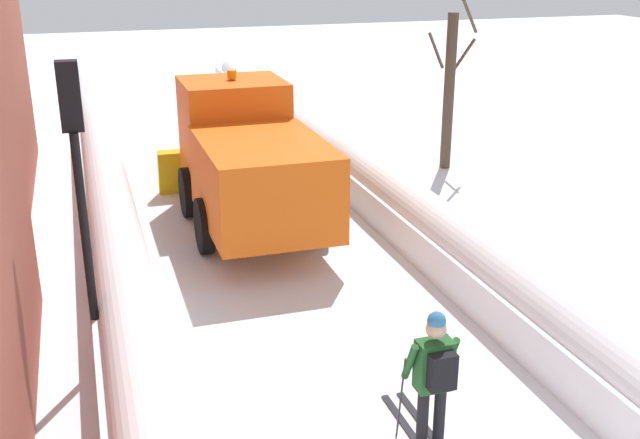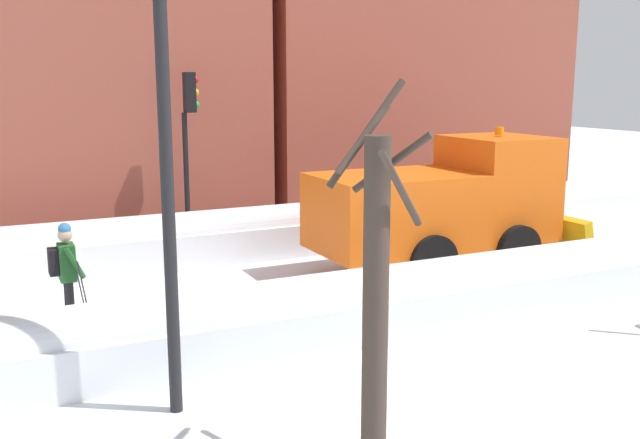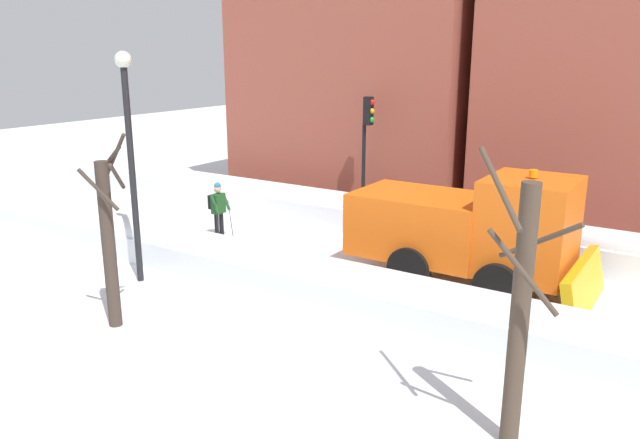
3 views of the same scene
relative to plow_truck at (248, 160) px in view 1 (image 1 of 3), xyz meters
The scene contains 7 objects.
ground_plane 1.55m from the plow_truck, 78.24° to the right, with size 80.00×80.00×0.00m, color white.
snowbank_left 2.99m from the plow_truck, behind, with size 1.10×36.00×1.22m.
snowbank_right 3.18m from the plow_truck, ahead, with size 1.10×36.00×1.16m.
plow_truck is the anchor object (origin of this frame).
skier 8.05m from the plow_truck, 87.24° to the right, with size 0.62×1.80×1.81m.
traffic_light_pole 6.04m from the plow_truck, 124.52° to the right, with size 0.28×0.42×4.32m.
bare_tree_mid 6.67m from the plow_truck, 25.35° to the left, with size 1.27×1.49×4.46m.
Camera 1 is at (-3.29, -4.43, 5.72)m, focal length 42.68 mm.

